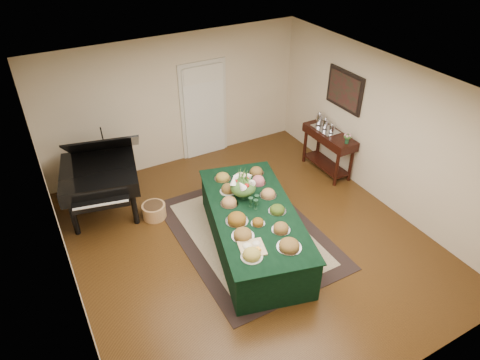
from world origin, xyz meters
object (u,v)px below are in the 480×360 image
floral_centerpiece (243,184)px  mahogany_sideboard (329,141)px  buffet_table (253,229)px  grand_piano (100,174)px

floral_centerpiece → mahogany_sideboard: 2.64m
mahogany_sideboard → buffet_table: bearing=-153.3°
buffet_table → floral_centerpiece: bearing=86.2°
floral_centerpiece → buffet_table: bearing=-93.8°
buffet_table → floral_centerpiece: 0.74m
buffet_table → floral_centerpiece: floral_centerpiece is taller
buffet_table → grand_piano: bearing=131.2°
grand_piano → mahogany_sideboard: (4.38, -0.88, -0.10)m
floral_centerpiece → mahogany_sideboard: floral_centerpiece is taller
buffet_table → mahogany_sideboard: (2.50, 1.26, 0.32)m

